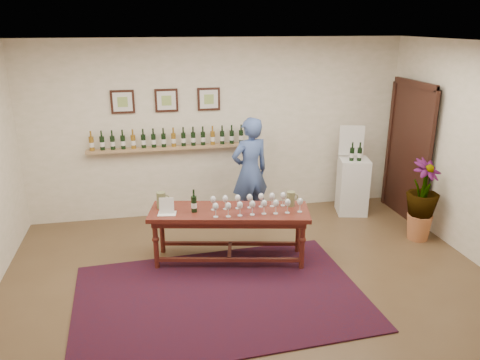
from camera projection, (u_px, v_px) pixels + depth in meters
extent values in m
plane|color=#513A23|center=(254.00, 288.00, 5.57)|extent=(6.00, 6.00, 0.00)
plane|color=#F5E5D0|center=(218.00, 129.00, 7.44)|extent=(6.00, 0.00, 6.00)
plane|color=#F5E5D0|center=(351.00, 305.00, 2.80)|extent=(6.00, 0.00, 6.00)
plane|color=beige|center=(256.00, 44.00, 4.67)|extent=(6.00, 6.00, 0.00)
cube|color=tan|center=(169.00, 148.00, 7.29)|extent=(2.50, 0.16, 0.04)
cube|color=black|center=(411.00, 153.00, 7.37)|extent=(0.10, 1.00, 2.10)
cube|color=black|center=(408.00, 153.00, 7.37)|extent=(0.04, 1.12, 2.22)
cube|color=black|center=(123.00, 102.00, 6.99)|extent=(0.35, 0.03, 0.35)
cube|color=silver|center=(123.00, 102.00, 6.97)|extent=(0.28, 0.01, 0.28)
cube|color=#8BA753|center=(123.00, 102.00, 6.97)|extent=(0.15, 0.00, 0.15)
cube|color=black|center=(166.00, 100.00, 7.11)|extent=(0.35, 0.03, 0.35)
cube|color=silver|center=(166.00, 101.00, 7.10)|extent=(0.28, 0.01, 0.28)
cube|color=#8BA753|center=(167.00, 101.00, 7.09)|extent=(0.15, 0.00, 0.15)
cube|color=black|center=(209.00, 99.00, 7.24)|extent=(0.35, 0.03, 0.35)
cube|color=silver|center=(209.00, 99.00, 7.22)|extent=(0.28, 0.01, 0.28)
cube|color=#8BA753|center=(209.00, 99.00, 7.22)|extent=(0.15, 0.00, 0.15)
cube|color=#4C0D0E|center=(220.00, 296.00, 5.39)|extent=(3.37, 2.33, 0.02)
cube|color=#481512|center=(229.00, 212.00, 6.01)|extent=(2.13, 1.06, 0.06)
cube|color=#481512|center=(229.00, 217.00, 6.03)|extent=(2.00, 0.93, 0.09)
cylinder|color=#481512|center=(156.00, 245.00, 5.91)|extent=(0.08, 0.08, 0.67)
cylinder|color=#481512|center=(302.00, 246.00, 5.90)|extent=(0.08, 0.08, 0.67)
cylinder|color=#481512|center=(162.00, 230.00, 6.35)|extent=(0.08, 0.08, 0.67)
cylinder|color=#481512|center=(298.00, 230.00, 6.34)|extent=(0.08, 0.08, 0.67)
cube|color=#481512|center=(229.00, 260.00, 5.97)|extent=(1.82, 0.43, 0.05)
cube|color=#481512|center=(230.00, 243.00, 6.41)|extent=(1.82, 0.43, 0.05)
cube|color=#481512|center=(230.00, 251.00, 6.19)|extent=(0.14, 0.46, 0.05)
cube|color=silver|center=(167.00, 206.00, 5.87)|extent=(0.25, 0.20, 0.20)
cube|color=silver|center=(353.00, 186.00, 7.66)|extent=(0.55, 0.55, 0.92)
cube|color=silver|center=(352.00, 141.00, 7.56)|extent=(0.39, 0.11, 0.55)
cone|color=#AF653A|center=(419.00, 227.00, 6.79)|extent=(0.36, 0.36, 0.38)
imported|color=#1B3315|center=(423.00, 194.00, 6.63)|extent=(0.71, 0.71, 0.65)
imported|color=#3C538E|center=(250.00, 172.00, 7.14)|extent=(0.70, 0.56, 1.69)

